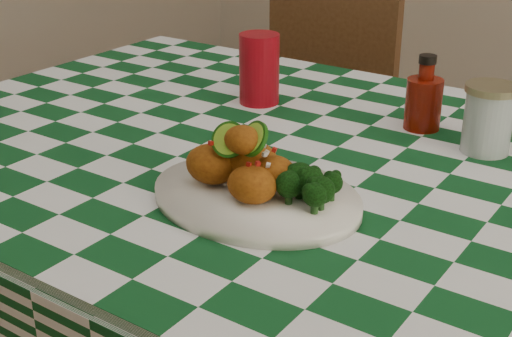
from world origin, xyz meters
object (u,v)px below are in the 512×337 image
Objects in this scene: mason_jar at (488,119)px; wooden_chair_left at (297,154)px; red_tumbler at (259,69)px; plate at (256,197)px; fried_chicken_pile at (247,158)px; ketchup_bottle at (424,92)px.

wooden_chair_left is (-0.67, 0.48, -0.39)m from mason_jar.
plate is at bearing -56.22° from red_tumbler.
fried_chicken_pile is at bearing -57.95° from red_tumbler.
plate is 2.74× the size of mason_jar.
mason_jar is at bearing 61.21° from plate.
red_tumbler reaches higher than fried_chicken_pile.
plate is 0.45m from ketchup_bottle.
plate is 0.06m from fried_chicken_pile.
ketchup_bottle is (0.08, 0.43, 0.06)m from plate.
plate is at bearing -100.24° from ketchup_bottle.
mason_jar is 0.13× the size of wooden_chair_left.
red_tumbler is 1.20× the size of mason_jar.
fried_chicken_pile is 0.45m from mason_jar.
plate is 2.33× the size of ketchup_bottle.
mason_jar is 0.91m from wooden_chair_left.
mason_jar is at bearing 0.15° from red_tumbler.
wooden_chair_left reaches higher than mason_jar.
red_tumbler is 1.02× the size of ketchup_bottle.
plate is 0.47m from red_tumbler.
red_tumbler is at bearing -179.85° from mason_jar.
ketchup_bottle is at bearing 79.76° from plate.
fried_chicken_pile is 0.44m from ketchup_bottle.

